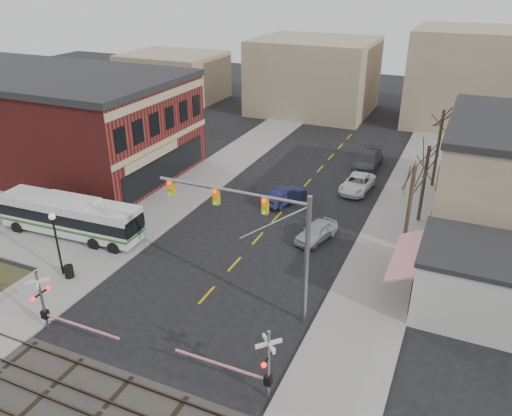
{
  "coord_description": "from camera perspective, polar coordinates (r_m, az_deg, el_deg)",
  "views": [
    {
      "loc": [
        13.35,
        -20.48,
        18.6
      ],
      "look_at": [
        0.66,
        8.22,
        3.5
      ],
      "focal_mm": 35.0,
      "sensor_mm": 36.0,
      "label": 1
    }
  ],
  "objects": [
    {
      "name": "trash_bin",
      "position": [
        35.41,
        -20.59,
        -6.8
      ],
      "size": [
        0.6,
        0.6,
        0.86
      ],
      "primitive_type": "cylinder",
      "color": "black",
      "rests_on": "sidewalk_west"
    },
    {
      "name": "car_a",
      "position": [
        37.93,
        6.91,
        -2.66
      ],
      "size": [
        2.71,
        4.44,
        1.41
      ],
      "primitive_type": "imported",
      "rotation": [
        0.0,
        0.0,
        -0.27
      ],
      "color": "#A8A9AD",
      "rests_on": "ground"
    },
    {
      "name": "sidewalk_west",
      "position": [
        50.04,
        -5.2,
        3.84
      ],
      "size": [
        5.0,
        60.0,
        0.12
      ],
      "primitive_type": "cube",
      "color": "gray",
      "rests_on": "ground"
    },
    {
      "name": "transit_bus",
      "position": [
        40.3,
        -20.44,
        -0.86
      ],
      "size": [
        11.61,
        3.09,
        2.96
      ],
      "color": "silver",
      "rests_on": "ground"
    },
    {
      "name": "pedestrian_near",
      "position": [
        37.08,
        -15.29,
        -3.46
      ],
      "size": [
        0.69,
        0.83,
        1.96
      ],
      "primitive_type": "imported",
      "rotation": [
        0.0,
        0.0,
        1.93
      ],
      "color": "#4F403F",
      "rests_on": "sidewalk_west"
    },
    {
      "name": "ballast_strip",
      "position": [
        26.05,
        -17.15,
        -21.26
      ],
      "size": [
        160.0,
        5.0,
        0.06
      ],
      "primitive_type": "cube",
      "color": "#332D28",
      "rests_on": "ground"
    },
    {
      "name": "car_b",
      "position": [
        43.62,
        3.32,
        1.46
      ],
      "size": [
        3.08,
        4.67,
        1.45
      ],
      "primitive_type": "imported",
      "rotation": [
        0.0,
        0.0,
        2.76
      ],
      "color": "#1C2046",
      "rests_on": "ground"
    },
    {
      "name": "rr_crossing_west",
      "position": [
        30.19,
        -22.66,
        -10.03
      ],
      "size": [
        5.6,
        1.36,
        4.0
      ],
      "color": "gray",
      "rests_on": "ground"
    },
    {
      "name": "sidewalk_east",
      "position": [
        44.69,
        16.71,
        0.03
      ],
      "size": [
        5.0,
        60.0,
        0.12
      ],
      "primitive_type": "cube",
      "color": "gray",
      "rests_on": "ground"
    },
    {
      "name": "pedestrian_far",
      "position": [
        40.18,
        -16.14,
        -1.44
      ],
      "size": [
        0.91,
        1.0,
        1.68
      ],
      "primitive_type": "imported",
      "rotation": [
        0.0,
        0.0,
        1.16
      ],
      "color": "#3A4A66",
      "rests_on": "sidewalk_west"
    },
    {
      "name": "rail_tracks",
      "position": [
        25.99,
        -17.18,
        -21.12
      ],
      "size": [
        160.0,
        3.91,
        0.14
      ],
      "color": "#2D231E",
      "rests_on": "ground"
    },
    {
      "name": "brick_building",
      "position": [
        56.1,
        -23.57,
        9.35
      ],
      "size": [
        30.4,
        15.4,
        9.6
      ],
      "color": "maroon",
      "rests_on": "ground"
    },
    {
      "name": "car_d",
      "position": [
        52.68,
        12.67,
        5.33
      ],
      "size": [
        2.43,
        5.71,
        1.64
      ],
      "primitive_type": "imported",
      "rotation": [
        0.0,
        0.0,
        -0.02
      ],
      "color": "#45464B",
      "rests_on": "ground"
    },
    {
      "name": "traffic_signal_mast",
      "position": [
        27.67,
        0.83,
        -2.09
      ],
      "size": [
        9.31,
        0.3,
        8.0
      ],
      "color": "gray",
      "rests_on": "ground"
    },
    {
      "name": "tree_east_c",
      "position": [
        48.86,
        20.05,
        6.39
      ],
      "size": [
        0.28,
        0.28,
        7.2
      ],
      "color": "#382B21",
      "rests_on": "sidewalk_east"
    },
    {
      "name": "tree_east_b",
      "position": [
        41.5,
        18.61,
        2.61
      ],
      "size": [
        0.28,
        0.28,
        6.3
      ],
      "color": "#382B21",
      "rests_on": "sidewalk_east"
    },
    {
      "name": "ground",
      "position": [
        30.72,
        -7.5,
        -11.83
      ],
      "size": [
        160.0,
        160.0,
        0.0
      ],
      "primitive_type": "plane",
      "color": "black",
      "rests_on": "ground"
    },
    {
      "name": "car_c",
      "position": [
        46.95,
        11.49,
        2.75
      ],
      "size": [
        2.68,
        5.21,
        1.41
      ],
      "primitive_type": "imported",
      "rotation": [
        0.0,
        0.0,
        -0.07
      ],
      "color": "white",
      "rests_on": "ground"
    },
    {
      "name": "street_lamp",
      "position": [
        34.63,
        -22.0,
        -2.51
      ],
      "size": [
        0.44,
        0.44,
        4.5
      ],
      "color": "black",
      "rests_on": "sidewalk_west"
    },
    {
      "name": "rr_crossing_east",
      "position": [
        24.37,
        0.45,
        -17.33
      ],
      "size": [
        5.6,
        1.36,
        4.0
      ],
      "color": "gray",
      "rests_on": "ground"
    },
    {
      "name": "awning_shop",
      "position": [
        32.13,
        25.12,
        -7.82
      ],
      "size": [
        9.74,
        6.2,
        4.3
      ],
      "color": "beige",
      "rests_on": "ground"
    },
    {
      "name": "tree_east_a",
      "position": [
        35.93,
        17.04,
        -0.37
      ],
      "size": [
        0.28,
        0.28,
        6.75
      ],
      "color": "#382B21",
      "rests_on": "sidewalk_east"
    }
  ]
}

